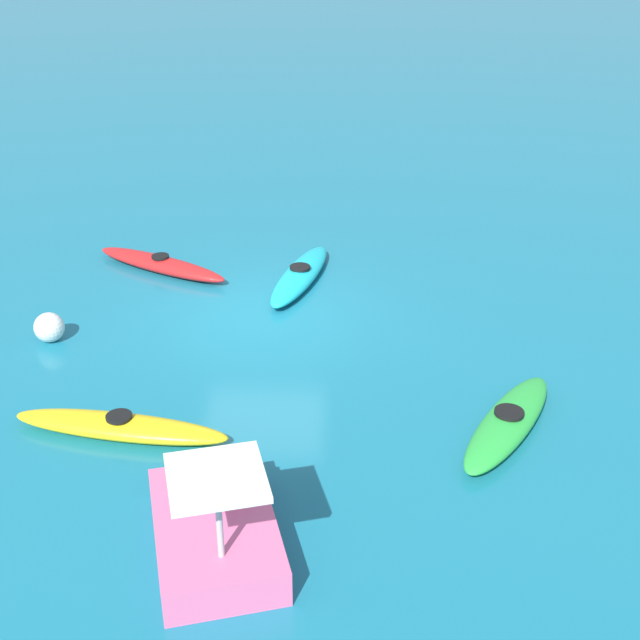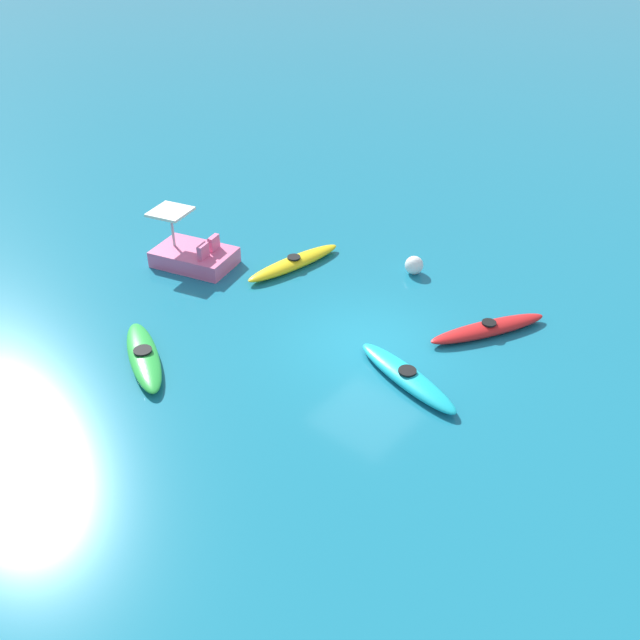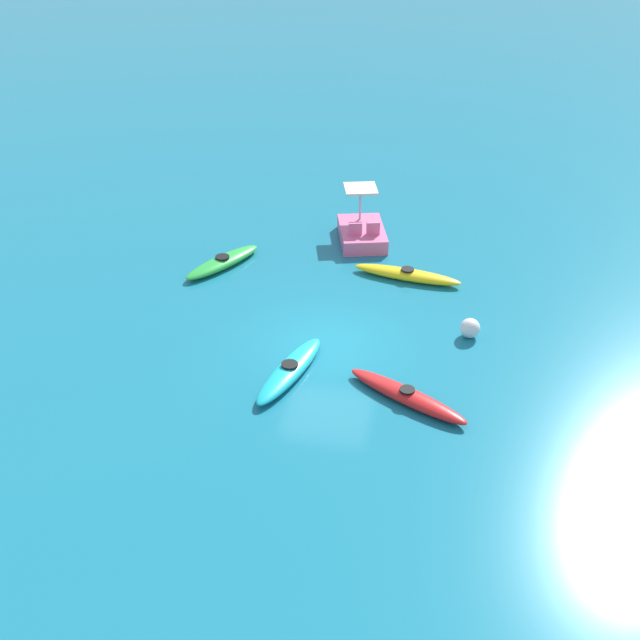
{
  "view_description": "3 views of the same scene",
  "coord_description": "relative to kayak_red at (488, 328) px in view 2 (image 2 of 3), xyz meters",
  "views": [
    {
      "loc": [
        15.05,
        1.67,
        7.59
      ],
      "look_at": [
        0.68,
        1.2,
        0.28
      ],
      "focal_mm": 48.18,
      "sensor_mm": 36.0,
      "label": 1
    },
    {
      "loc": [
        -8.47,
        12.09,
        10.58
      ],
      "look_at": [
        0.95,
        0.84,
        0.76
      ],
      "focal_mm": 39.25,
      "sensor_mm": 36.0,
      "label": 2
    },
    {
      "loc": [
        -17.58,
        -3.27,
        11.81
      ],
      "look_at": [
        0.81,
        0.39,
        0.24
      ],
      "focal_mm": 43.66,
      "sensor_mm": 36.0,
      "label": 3
    }
  ],
  "objects": [
    {
      "name": "ground_plane",
      "position": [
        2.13,
        2.39,
        -0.16
      ],
      "size": [
        600.0,
        600.0,
        0.0
      ],
      "primitive_type": "plane",
      "color": "#19728C"
    },
    {
      "name": "kayak_red",
      "position": [
        0.0,
        0.0,
        0.0
      ],
      "size": [
        2.16,
        3.29,
        0.37
      ],
      "color": "red",
      "rests_on": "ground_plane"
    },
    {
      "name": "kayak_green",
      "position": [
        5.98,
        6.6,
        0.0
      ],
      "size": [
        3.04,
        2.14,
        0.37
      ],
      "color": "green",
      "rests_on": "ground_plane"
    },
    {
      "name": "kayak_cyan",
      "position": [
        0.49,
        3.08,
        0.0
      ],
      "size": [
        3.35,
        1.49,
        0.37
      ],
      "color": "#19B7C6",
      "rests_on": "ground_plane"
    },
    {
      "name": "kayak_yellow",
      "position": [
        6.3,
        0.63,
        0.0
      ],
      "size": [
        1.17,
        3.5,
        0.37
      ],
      "color": "yellow",
      "rests_on": "ground_plane"
    },
    {
      "name": "pedal_boat_pink",
      "position": [
        8.78,
        2.45,
        0.17
      ],
      "size": [
        2.71,
        2.08,
        1.68
      ],
      "color": "pink",
      "rests_on": "ground_plane"
    },
    {
      "name": "buoy_white",
      "position": [
        3.28,
        -1.42,
        0.12
      ],
      "size": [
        0.56,
        0.56,
        0.56
      ],
      "primitive_type": "sphere",
      "color": "white",
      "rests_on": "ground_plane"
    }
  ]
}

